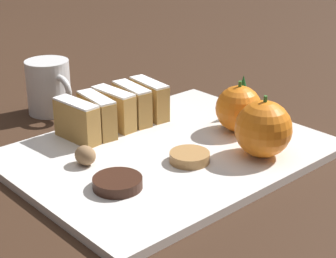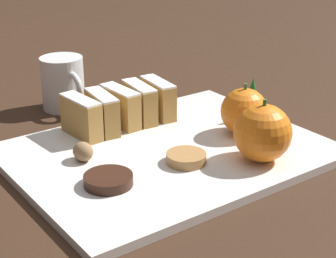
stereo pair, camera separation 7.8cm
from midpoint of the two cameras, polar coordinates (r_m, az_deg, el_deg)
The scene contains 14 objects.
ground_plane at distance 0.79m, azimuth -2.80°, elevation -2.86°, with size 6.00×6.00×0.00m, color #382316.
serving_platter at distance 0.79m, azimuth -2.81°, elevation -2.46°, with size 0.33×0.42×0.01m.
stollen_slice_front at distance 0.82m, azimuth -11.94°, elevation 0.77°, with size 0.08×0.03×0.06m.
stollen_slice_second at distance 0.84m, azimuth -9.89°, elevation 1.35°, with size 0.08×0.03×0.06m.
stollen_slice_third at distance 0.86m, azimuth -8.13°, elevation 2.00°, with size 0.08×0.03×0.06m.
stollen_slice_fourth at distance 0.88m, azimuth -6.22°, elevation 2.52°, with size 0.08×0.03×0.06m.
stollen_slice_fifth at distance 0.90m, azimuth -4.40°, elevation 3.02°, with size 0.08×0.03×0.06m.
orange_near at distance 0.76m, azimuth 6.79°, elevation -0.05°, with size 0.08×0.08×0.09m.
orange_far at distance 0.84m, azimuth 4.58°, elevation 2.03°, with size 0.07×0.07×0.08m.
walnut at distance 0.75m, azimuth -11.35°, elevation -2.71°, with size 0.03×0.03×0.03m.
chocolate_cookie at distance 0.69m, azimuth -8.39°, elevation -5.51°, with size 0.06×0.06×0.01m.
gingerbread_cookie at distance 0.75m, azimuth -0.76°, elevation -2.94°, with size 0.05×0.05×0.01m.
evergreen_sprig at distance 0.90m, azimuth 5.16°, elevation 3.35°, with size 0.04×0.04×0.07m.
coffee_mug at distance 0.97m, azimuth -14.25°, elevation 4.12°, with size 0.10×0.07×0.09m.
Camera 1 is at (0.53, -0.48, 0.34)m, focal length 60.00 mm.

